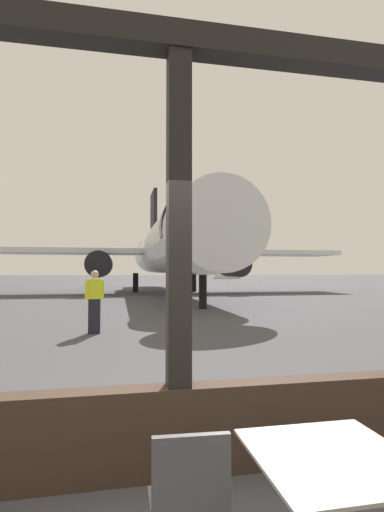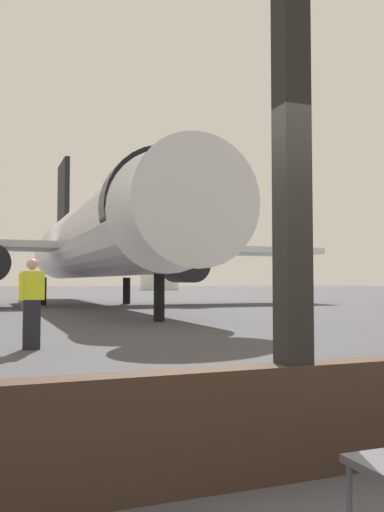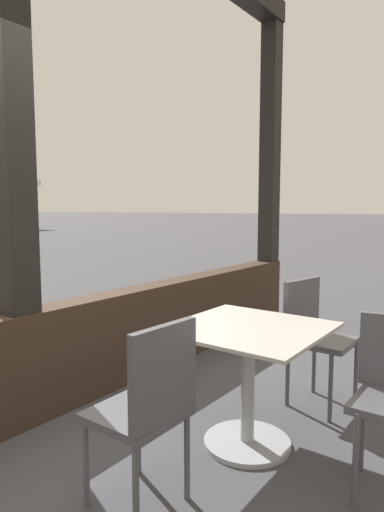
% 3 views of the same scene
% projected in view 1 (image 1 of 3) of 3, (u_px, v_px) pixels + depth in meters
% --- Properties ---
extents(ground_plane, '(220.00, 220.00, 0.00)m').
position_uv_depth(ground_plane, '(123.00, 286.00, 42.42)').
color(ground_plane, '#424247').
extents(window_frame, '(7.26, 0.24, 3.90)m').
position_uv_depth(window_frame, '(179.00, 317.00, 3.25)').
color(window_frame, '#38281E').
rests_on(window_frame, ground).
extents(dining_table, '(0.85, 0.85, 0.73)m').
position_uv_depth(dining_table, '(333.00, 508.00, 2.03)').
color(dining_table, '#ADA89E').
rests_on(dining_table, ground).
extents(cafe_chair_aisle_left, '(0.41, 0.41, 0.91)m').
position_uv_depth(cafe_chair_aisle_left, '(189.00, 499.00, 1.97)').
color(cafe_chair_aisle_left, '#4C4C51').
rests_on(cafe_chair_aisle_left, ground).
extents(airplane, '(28.19, 30.38, 10.46)m').
position_uv_depth(airplane, '(169.00, 247.00, 28.46)').
color(airplane, silver).
rests_on(airplane, ground).
extents(ground_crew_worker, '(0.50, 0.33, 1.74)m').
position_uv_depth(ground_crew_worker, '(94.00, 301.00, 10.42)').
color(ground_crew_worker, black).
rests_on(ground_crew_worker, ground).
extents(fuel_storage_tank, '(6.24, 6.24, 4.68)m').
position_uv_depth(fuel_storage_tank, '(227.00, 268.00, 86.19)').
color(fuel_storage_tank, white).
rests_on(fuel_storage_tank, ground).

